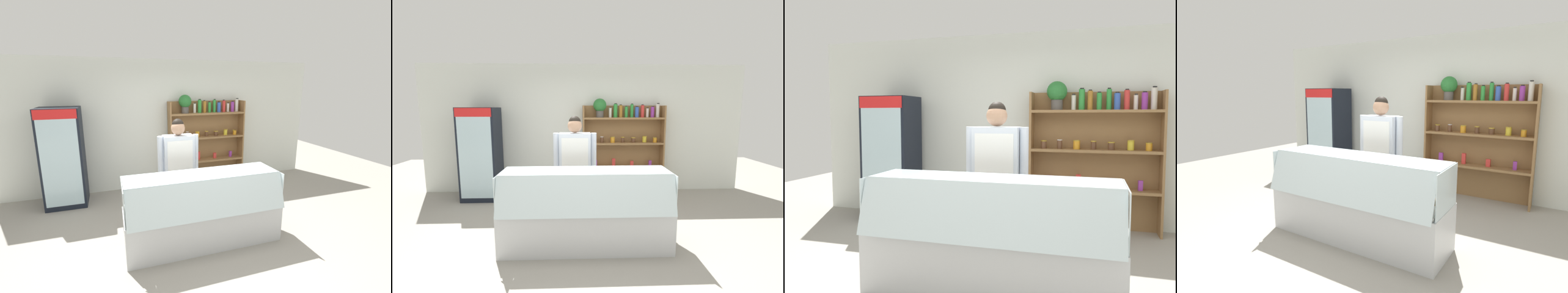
{
  "view_description": "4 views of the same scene",
  "coord_description": "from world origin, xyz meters",
  "views": [
    {
      "loc": [
        -1.17,
        -3.19,
        2.2
      ],
      "look_at": [
        0.09,
        0.68,
        1.23
      ],
      "focal_mm": 24.0,
      "sensor_mm": 36.0,
      "label": 1
    },
    {
      "loc": [
        -0.13,
        -3.26,
        1.79
      ],
      "look_at": [
        0.02,
        0.64,
        1.22
      ],
      "focal_mm": 24.0,
      "sensor_mm": 36.0,
      "label": 2
    },
    {
      "loc": [
        0.76,
        -3.11,
        1.53
      ],
      "look_at": [
        -0.29,
        0.5,
        1.23
      ],
      "focal_mm": 35.0,
      "sensor_mm": 36.0,
      "label": 3
    },
    {
      "loc": [
        1.93,
        -2.85,
        1.71
      ],
      "look_at": [
        -0.06,
        0.35,
        1.06
      ],
      "focal_mm": 28.0,
      "sensor_mm": 36.0,
      "label": 4
    }
  ],
  "objects": [
    {
      "name": "shelving_unit",
      "position": [
        0.77,
        2.14,
        1.13
      ],
      "size": [
        1.68,
        0.29,
        1.99
      ],
      "color": "olive",
      "rests_on": "ground"
    },
    {
      "name": "back_wall",
      "position": [
        0.0,
        2.34,
        1.35
      ],
      "size": [
        6.8,
        0.1,
        2.7
      ],
      "primitive_type": "cube",
      "color": "silver",
      "rests_on": "ground"
    },
    {
      "name": "drinks_fridge",
      "position": [
        -2.04,
        1.87,
        0.91
      ],
      "size": [
        0.7,
        0.59,
        1.81
      ],
      "color": "black",
      "rests_on": "ground"
    },
    {
      "name": "deli_display_case",
      "position": [
        -0.04,
        -0.04,
        0.31
      ],
      "size": [
        2.16,
        0.71,
        1.01
      ],
      "color": "silver",
      "rests_on": "ground"
    },
    {
      "name": "ground_plane",
      "position": [
        0.0,
        0.0,
        0.0
      ],
      "size": [
        12.0,
        12.0,
        0.0
      ],
      "primitive_type": "plane",
      "color": "gray"
    },
    {
      "name": "shop_clerk",
      "position": [
        -0.18,
        0.74,
        1.0
      ],
      "size": [
        0.67,
        0.25,
        1.68
      ],
      "color": "#383D51",
      "rests_on": "ground"
    }
  ]
}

